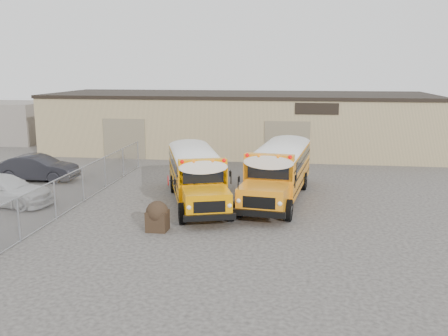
# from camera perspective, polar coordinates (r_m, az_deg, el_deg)

# --- Properties ---
(ground) EXTENTS (120.00, 120.00, 0.00)m
(ground) POSITION_cam_1_polar(r_m,az_deg,el_deg) (21.84, -4.32, -6.54)
(ground) COLOR #343230
(ground) RESTS_ON ground
(warehouse) EXTENTS (30.20, 10.20, 4.67)m
(warehouse) POSITION_cam_1_polar(r_m,az_deg,el_deg) (40.76, 1.72, 5.32)
(warehouse) COLOR tan
(warehouse) RESTS_ON ground
(chainlink_fence) EXTENTS (0.07, 18.07, 1.81)m
(chainlink_fence) POSITION_cam_1_polar(r_m,az_deg,el_deg) (26.22, -15.82, -1.84)
(chainlink_fence) COLOR gray
(chainlink_fence) RESTS_ON ground
(distant_building_left) EXTENTS (8.00, 6.00, 3.60)m
(distant_building_left) POSITION_cam_1_polar(r_m,az_deg,el_deg) (50.17, -23.91, 4.84)
(distant_building_left) COLOR gray
(distant_building_left) RESTS_ON ground
(school_bus_left) EXTENTS (4.90, 9.40, 2.68)m
(school_bus_left) POSITION_cam_1_polar(r_m,az_deg,el_deg) (30.86, -4.35, 1.76)
(school_bus_left) COLOR orange
(school_bus_left) RESTS_ON ground
(school_bus_right) EXTENTS (3.52, 9.84, 2.82)m
(school_bus_right) POSITION_cam_1_polar(r_m,az_deg,el_deg) (31.82, 7.94, 2.12)
(school_bus_right) COLOR orange
(school_bus_right) RESTS_ON ground
(tarp_bundle) EXTENTS (0.94, 0.94, 1.28)m
(tarp_bundle) POSITION_cam_1_polar(r_m,az_deg,el_deg) (21.08, -7.63, -5.41)
(tarp_bundle) COLOR black
(tarp_bundle) RESTS_ON ground
(car_white) EXTENTS (5.31, 2.54, 1.49)m
(car_white) POSITION_cam_1_polar(r_m,az_deg,el_deg) (27.09, -23.96, -2.32)
(car_white) COLOR silver
(car_white) RESTS_ON ground
(car_dark) EXTENTS (4.77, 1.69, 1.57)m
(car_dark) POSITION_cam_1_polar(r_m,az_deg,el_deg) (31.99, -20.52, 0.01)
(car_dark) COLOR black
(car_dark) RESTS_ON ground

